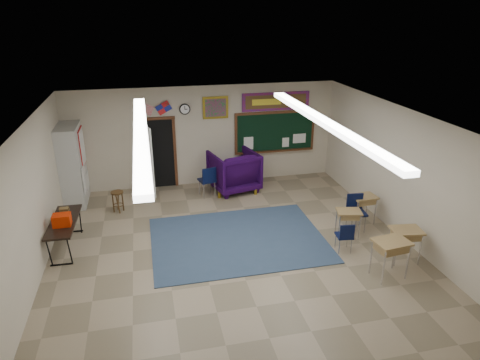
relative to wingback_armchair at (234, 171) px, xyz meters
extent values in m
plane|color=gray|center=(-0.74, -3.77, -0.59)|extent=(9.00, 9.00, 0.00)
cube|color=beige|center=(-0.74, 0.73, 0.91)|extent=(8.00, 0.04, 3.00)
cube|color=beige|center=(-0.74, -8.27, 0.91)|extent=(8.00, 0.04, 3.00)
cube|color=beige|center=(-4.74, -3.77, 0.91)|extent=(0.04, 9.00, 3.00)
cube|color=beige|center=(3.26, -3.77, 0.91)|extent=(0.04, 9.00, 3.00)
cube|color=beige|center=(-0.74, -3.77, 2.41)|extent=(8.00, 9.00, 0.04)
cube|color=#2F3F59|center=(-0.54, -2.97, -0.58)|extent=(4.00, 3.00, 0.02)
cube|color=black|center=(-2.14, 0.72, 0.46)|extent=(0.95, 0.04, 2.10)
cube|color=white|center=(-2.49, 0.28, 0.44)|extent=(0.35, 0.86, 2.05)
cube|color=#522B17|center=(1.46, 0.70, 0.91)|extent=(2.55, 0.05, 1.30)
cube|color=black|center=(1.46, 0.69, 0.91)|extent=(2.40, 0.03, 1.15)
cube|color=#522B17|center=(1.46, 0.64, 0.31)|extent=(2.40, 0.12, 0.04)
cube|color=red|center=(1.46, 0.70, 1.86)|extent=(2.10, 0.04, 0.55)
cube|color=brown|center=(1.46, 0.69, 1.86)|extent=(1.90, 0.03, 0.40)
cube|color=olive|center=(-0.39, 0.70, 1.76)|extent=(0.75, 0.05, 0.65)
cube|color=#A51466|center=(-0.39, 0.69, 1.76)|extent=(0.62, 0.03, 0.52)
cylinder|color=black|center=(-1.29, 0.70, 1.76)|extent=(0.32, 0.05, 0.32)
cylinder|color=white|center=(-1.29, 0.69, 1.76)|extent=(0.26, 0.02, 0.26)
cube|color=#B2B3AE|center=(-4.46, 0.08, 0.51)|extent=(0.55, 1.25, 2.20)
imported|color=black|center=(0.00, 0.00, 0.00)|extent=(1.52, 1.55, 1.18)
cube|color=#A0804A|center=(2.02, -3.39, 0.06)|extent=(0.64, 0.53, 0.04)
cube|color=brown|center=(2.02, -3.39, -0.03)|extent=(0.55, 0.45, 0.11)
cube|color=#A0804A|center=(2.69, -2.81, 0.12)|extent=(0.65, 0.51, 0.04)
cube|color=brown|center=(2.69, -2.81, 0.02)|extent=(0.56, 0.43, 0.12)
cube|color=#A0804A|center=(2.09, -5.08, 0.20)|extent=(0.73, 0.58, 0.05)
cube|color=brown|center=(2.09, -5.08, 0.09)|extent=(0.63, 0.49, 0.14)
cube|color=#A0804A|center=(2.71, -4.63, 0.14)|extent=(0.69, 0.55, 0.04)
cube|color=brown|center=(2.71, -4.63, 0.04)|extent=(0.60, 0.47, 0.13)
cube|color=black|center=(-4.39, -2.46, 0.07)|extent=(0.61, 1.67, 0.05)
cube|color=red|center=(-4.37, -2.69, 0.22)|extent=(0.37, 0.28, 0.26)
cylinder|color=#4A3116|center=(-3.32, -0.78, -0.04)|extent=(0.32, 0.32, 0.04)
torus|color=#4A3116|center=(-3.32, -0.78, -0.40)|extent=(0.27, 0.27, 0.02)
camera|label=1|loc=(-2.46, -11.56, 4.46)|focal=32.00mm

